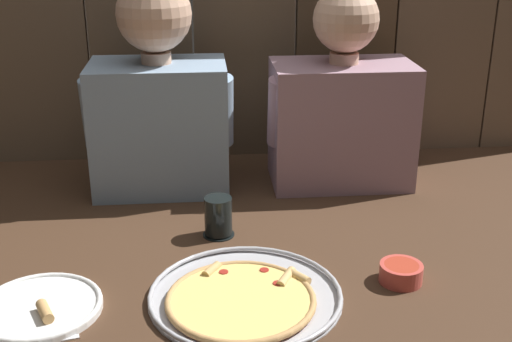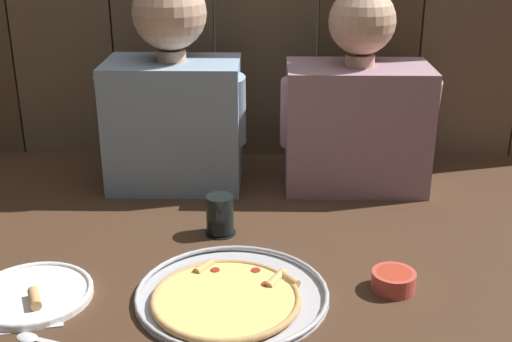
# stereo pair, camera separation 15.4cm
# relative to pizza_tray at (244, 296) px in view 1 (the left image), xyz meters

# --- Properties ---
(ground_plane) EXTENTS (3.20, 3.20, 0.00)m
(ground_plane) POSITION_rel_pizza_tray_xyz_m (0.07, 0.16, -0.01)
(ground_plane) COLOR #422B1C
(pizza_tray) EXTENTS (0.40, 0.40, 0.03)m
(pizza_tray) POSITION_rel_pizza_tray_xyz_m (0.00, 0.00, 0.00)
(pizza_tray) COLOR #B2B2B7
(pizza_tray) RESTS_ON ground
(dinner_plate) EXTENTS (0.25, 0.25, 0.03)m
(dinner_plate) POSITION_rel_pizza_tray_xyz_m (-0.41, -0.00, -0.00)
(dinner_plate) COLOR white
(dinner_plate) RESTS_ON ground
(drinking_glass) EXTENTS (0.08, 0.08, 0.10)m
(drinking_glass) POSITION_rel_pizza_tray_xyz_m (-0.04, 0.30, 0.04)
(drinking_glass) COLOR black
(drinking_glass) RESTS_ON ground
(dipping_bowl) EXTENTS (0.09, 0.09, 0.04)m
(dipping_bowl) POSITION_rel_pizza_tray_xyz_m (0.34, 0.05, 0.01)
(dipping_bowl) COLOR #CC4C42
(dipping_bowl) RESTS_ON ground
(diner_left) EXTENTS (0.41, 0.24, 0.59)m
(diner_left) POSITION_rel_pizza_tray_xyz_m (-0.19, 0.62, 0.26)
(diner_left) COLOR #849EB7
(diner_left) RESTS_ON ground
(diner_right) EXTENTS (0.43, 0.23, 0.56)m
(diner_right) POSITION_rel_pizza_tray_xyz_m (0.32, 0.62, 0.24)
(diner_right) COLOR gray
(diner_right) RESTS_ON ground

